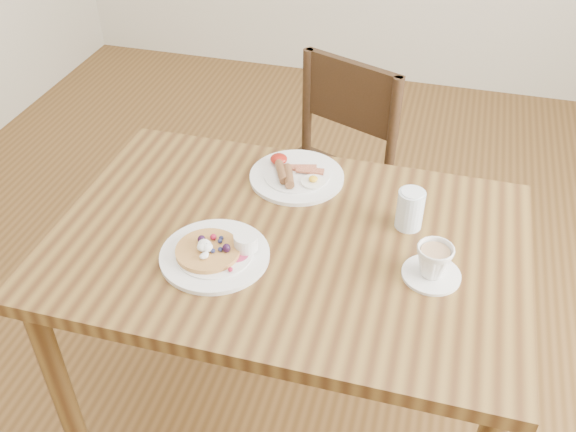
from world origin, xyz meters
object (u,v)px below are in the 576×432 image
object	(u,v)px
breakfast_plate	(295,175)
water_glass	(410,209)
teacup_saucer	(433,263)
dining_table	(288,266)
chair_far	(326,176)
pancake_plate	(217,252)

from	to	relation	value
breakfast_plate	water_glass	world-z (taller)	water_glass
teacup_saucer	water_glass	size ratio (longest dim) A/B	1.31
breakfast_plate	teacup_saucer	world-z (taller)	teacup_saucer
dining_table	teacup_saucer	bearing A→B (deg)	-7.09
teacup_saucer	dining_table	bearing A→B (deg)	172.91
chair_far	teacup_saucer	world-z (taller)	chair_far
breakfast_plate	water_glass	distance (m)	0.36
chair_far	pancake_plate	distance (m)	0.83
chair_far	pancake_plate	bearing A→B (deg)	103.99
breakfast_plate	teacup_saucer	size ratio (longest dim) A/B	1.93
teacup_saucer	water_glass	xyz separation A→B (m)	(-0.08, 0.17, 0.01)
chair_far	teacup_saucer	xyz separation A→B (m)	(0.40, -0.71, 0.30)
dining_table	teacup_saucer	size ratio (longest dim) A/B	8.57
pancake_plate	teacup_saucer	bearing A→B (deg)	7.87
pancake_plate	chair_far	bearing A→B (deg)	81.99
dining_table	pancake_plate	size ratio (longest dim) A/B	4.44
pancake_plate	breakfast_plate	bearing A→B (deg)	75.15
chair_far	pancake_plate	xyz separation A→B (m)	(-0.11, -0.78, 0.27)
dining_table	pancake_plate	bearing A→B (deg)	-142.05
breakfast_plate	dining_table	bearing A→B (deg)	-79.13
teacup_saucer	water_glass	world-z (taller)	water_glass
dining_table	water_glass	bearing A→B (deg)	24.19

